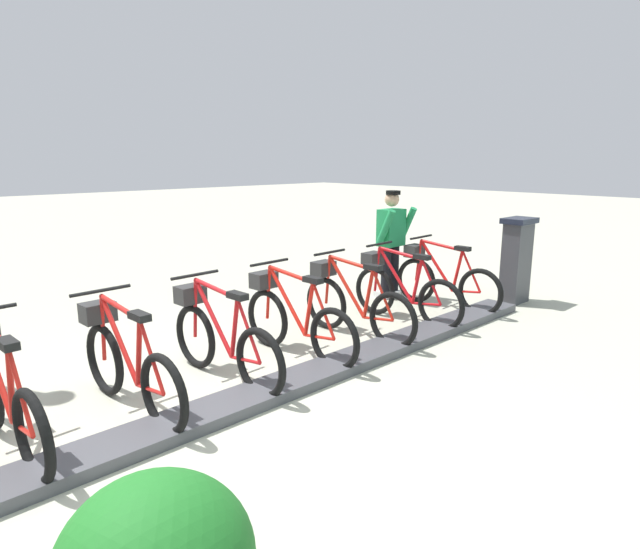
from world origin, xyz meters
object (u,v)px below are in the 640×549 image
at_px(bike_docked_0, 442,279).
at_px(bike_docked_2, 353,303).
at_px(bike_docked_4, 220,338).
at_px(worker_near_rack, 391,240).
at_px(payment_kiosk, 516,259).
at_px(bike_docked_1, 402,290).
at_px(bike_docked_6, 3,396).
at_px(bike_docked_5, 127,363).
at_px(bike_docked_3, 294,318).

distance_m(bike_docked_0, bike_docked_2, 1.88).
height_order(bike_docked_4, worker_near_rack, worker_near_rack).
xyz_separation_m(payment_kiosk, bike_docked_1, (0.57, 1.99, -0.24)).
xyz_separation_m(bike_docked_0, bike_docked_4, (0.00, 3.76, 0.00)).
bearing_deg(bike_docked_6, bike_docked_2, -90.00).
relative_size(bike_docked_1, worker_near_rack, 1.04).
bearing_deg(bike_docked_6, bike_docked_4, -90.00).
distance_m(bike_docked_4, bike_docked_6, 1.88).
distance_m(payment_kiosk, bike_docked_4, 4.85).
xyz_separation_m(bike_docked_4, bike_docked_5, (0.00, 0.94, 0.00)).
height_order(bike_docked_1, worker_near_rack, worker_near_rack).
height_order(payment_kiosk, bike_docked_0, payment_kiosk).
distance_m(bike_docked_1, bike_docked_4, 2.82).
bearing_deg(payment_kiosk, bike_docked_4, 83.22).
relative_size(bike_docked_0, bike_docked_3, 1.00).
bearing_deg(bike_docked_5, bike_docked_0, -90.00).
bearing_deg(bike_docked_2, worker_near_rack, -63.57).
relative_size(payment_kiosk, bike_docked_5, 0.74).
bearing_deg(bike_docked_5, bike_docked_6, 90.00).
height_order(payment_kiosk, bike_docked_2, payment_kiosk).
distance_m(payment_kiosk, bike_docked_3, 3.92).
bearing_deg(bike_docked_2, bike_docked_3, 90.00).
xyz_separation_m(bike_docked_4, worker_near_rack, (0.88, -3.65, 0.48)).
xyz_separation_m(payment_kiosk, bike_docked_4, (0.57, 4.81, -0.24)).
bearing_deg(bike_docked_3, bike_docked_4, 90.00).
height_order(bike_docked_3, worker_near_rack, worker_near_rack).
relative_size(payment_kiosk, bike_docked_6, 0.74).
height_order(bike_docked_0, worker_near_rack, worker_near_rack).
xyz_separation_m(bike_docked_5, bike_docked_6, (0.00, 0.94, 0.00)).
bearing_deg(bike_docked_0, bike_docked_5, 90.00).
height_order(bike_docked_0, bike_docked_1, same).
relative_size(payment_kiosk, bike_docked_2, 0.74).
relative_size(bike_docked_6, worker_near_rack, 1.04).
distance_m(bike_docked_0, bike_docked_4, 3.76).
relative_size(bike_docked_0, worker_near_rack, 1.04).
bearing_deg(bike_docked_3, bike_docked_1, -90.00).
distance_m(bike_docked_3, worker_near_rack, 2.89).
bearing_deg(bike_docked_2, payment_kiosk, -101.03).
bearing_deg(bike_docked_6, payment_kiosk, -94.88).
bearing_deg(bike_docked_4, bike_docked_3, -90.00).
xyz_separation_m(bike_docked_4, bike_docked_6, (0.00, 1.88, 0.00)).
relative_size(payment_kiosk, bike_docked_4, 0.74).
bearing_deg(bike_docked_2, bike_docked_4, 90.00).
height_order(bike_docked_5, bike_docked_6, same).
bearing_deg(bike_docked_1, bike_docked_3, 90.00).
height_order(bike_docked_0, bike_docked_6, same).
bearing_deg(bike_docked_6, worker_near_rack, -80.94).
bearing_deg(bike_docked_5, payment_kiosk, -95.68).
height_order(bike_docked_2, bike_docked_3, same).
bearing_deg(bike_docked_0, payment_kiosk, -118.48).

